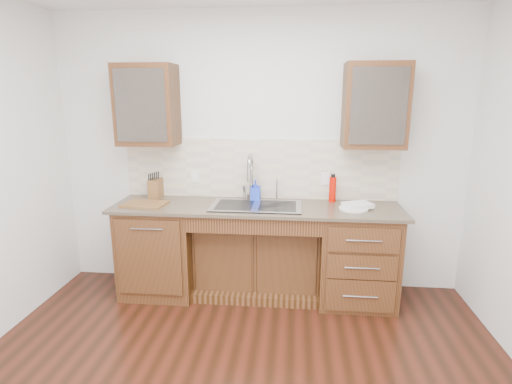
# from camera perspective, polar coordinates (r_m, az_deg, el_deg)

# --- Properties ---
(wall_back) EXTENTS (4.00, 0.10, 2.70)m
(wall_back) POSITION_cam_1_polar(r_m,az_deg,el_deg) (4.01, 0.57, 5.53)
(wall_back) COLOR silver
(wall_back) RESTS_ON ground
(base_cabinet_left) EXTENTS (0.70, 0.62, 0.88)m
(base_cabinet_left) POSITION_cam_1_polar(r_m,az_deg,el_deg) (4.10, -13.42, -7.87)
(base_cabinet_left) COLOR #593014
(base_cabinet_left) RESTS_ON ground
(base_cabinet_center) EXTENTS (1.20, 0.44, 0.70)m
(base_cabinet_center) POSITION_cam_1_polar(r_m,az_deg,el_deg) (4.02, 0.19, -9.31)
(base_cabinet_center) COLOR #593014
(base_cabinet_center) RESTS_ON ground
(base_cabinet_right) EXTENTS (0.70, 0.62, 0.88)m
(base_cabinet_right) POSITION_cam_1_polar(r_m,az_deg,el_deg) (3.93, 14.16, -8.87)
(base_cabinet_right) COLOR #593014
(base_cabinet_right) RESTS_ON ground
(countertop) EXTENTS (2.70, 0.65, 0.03)m
(countertop) POSITION_cam_1_polar(r_m,az_deg,el_deg) (3.73, 0.04, -2.22)
(countertop) COLOR #84705B
(countertop) RESTS_ON base_cabinet_left
(backsplash) EXTENTS (2.70, 0.02, 0.59)m
(backsplash) POSITION_cam_1_polar(r_m,az_deg,el_deg) (3.97, 0.49, 3.33)
(backsplash) COLOR beige
(backsplash) RESTS_ON wall_back
(sink) EXTENTS (0.84, 0.46, 0.19)m
(sink) POSITION_cam_1_polar(r_m,az_deg,el_deg) (3.74, 0.02, -3.31)
(sink) COLOR #9E9EA5
(sink) RESTS_ON countertop
(faucet) EXTENTS (0.04, 0.04, 0.40)m
(faucet) POSITION_cam_1_polar(r_m,az_deg,el_deg) (3.90, -0.67, 1.71)
(faucet) COLOR #999993
(faucet) RESTS_ON countertop
(filter_tap) EXTENTS (0.02, 0.02, 0.24)m
(filter_tap) POSITION_cam_1_polar(r_m,az_deg,el_deg) (3.91, 2.99, 0.52)
(filter_tap) COLOR #999993
(filter_tap) RESTS_ON countertop
(upper_cabinet_left) EXTENTS (0.55, 0.34, 0.75)m
(upper_cabinet_left) POSITION_cam_1_polar(r_m,az_deg,el_deg) (3.99, -15.27, 11.88)
(upper_cabinet_left) COLOR #593014
(upper_cabinet_left) RESTS_ON wall_back
(upper_cabinet_right) EXTENTS (0.55, 0.34, 0.75)m
(upper_cabinet_right) POSITION_cam_1_polar(r_m,az_deg,el_deg) (3.79, 16.62, 11.72)
(upper_cabinet_right) COLOR #593014
(upper_cabinet_right) RESTS_ON wall_back
(outlet_left) EXTENTS (0.08, 0.01, 0.12)m
(outlet_left) POSITION_cam_1_polar(r_m,az_deg,el_deg) (4.08, -8.66, 2.25)
(outlet_left) COLOR white
(outlet_left) RESTS_ON backsplash
(outlet_right) EXTENTS (0.08, 0.01, 0.12)m
(outlet_right) POSITION_cam_1_polar(r_m,az_deg,el_deg) (3.97, 9.86, 1.87)
(outlet_right) COLOR white
(outlet_right) RESTS_ON backsplash
(soap_bottle) EXTENTS (0.09, 0.10, 0.20)m
(soap_bottle) POSITION_cam_1_polar(r_m,az_deg,el_deg) (3.89, -0.08, 0.23)
(soap_bottle) COLOR blue
(soap_bottle) RESTS_ON countertop
(water_bottle) EXTENTS (0.09, 0.09, 0.24)m
(water_bottle) POSITION_cam_1_polar(r_m,az_deg,el_deg) (3.91, 10.88, 0.34)
(water_bottle) COLOR #CD0C00
(water_bottle) RESTS_ON countertop
(plate) EXTENTS (0.34, 0.34, 0.01)m
(plate) POSITION_cam_1_polar(r_m,az_deg,el_deg) (3.72, 13.73, -2.33)
(plate) COLOR silver
(plate) RESTS_ON countertop
(dish_towel) EXTENTS (0.30, 0.26, 0.04)m
(dish_towel) POSITION_cam_1_polar(r_m,az_deg,el_deg) (3.75, 14.33, -1.81)
(dish_towel) COLOR white
(dish_towel) RESTS_ON plate
(knife_block) EXTENTS (0.11, 0.17, 0.19)m
(knife_block) POSITION_cam_1_polar(r_m,az_deg,el_deg) (4.14, -14.14, 0.53)
(knife_block) COLOR brown
(knife_block) RESTS_ON countertop
(cutting_board) EXTENTS (0.42, 0.32, 0.02)m
(cutting_board) POSITION_cam_1_polar(r_m,az_deg,el_deg) (3.90, -15.61, -1.67)
(cutting_board) COLOR brown
(cutting_board) RESTS_ON countertop
(cup_left_a) EXTENTS (0.17, 0.17, 0.11)m
(cup_left_a) POSITION_cam_1_polar(r_m,az_deg,el_deg) (4.03, -16.84, 11.13)
(cup_left_a) COLOR white
(cup_left_a) RESTS_ON upper_cabinet_left
(cup_left_b) EXTENTS (0.12, 0.12, 0.09)m
(cup_left_b) POSITION_cam_1_polar(r_m,az_deg,el_deg) (3.95, -13.73, 11.18)
(cup_left_b) COLOR white
(cup_left_b) RESTS_ON upper_cabinet_left
(cup_right_a) EXTENTS (0.17, 0.17, 0.10)m
(cup_right_a) POSITION_cam_1_polar(r_m,az_deg,el_deg) (3.78, 15.47, 11.04)
(cup_right_a) COLOR white
(cup_right_a) RESTS_ON upper_cabinet_right
(cup_right_b) EXTENTS (0.12, 0.12, 0.09)m
(cup_right_b) POSITION_cam_1_polar(r_m,az_deg,el_deg) (3.81, 17.59, 10.85)
(cup_right_b) COLOR white
(cup_right_b) RESTS_ON upper_cabinet_right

